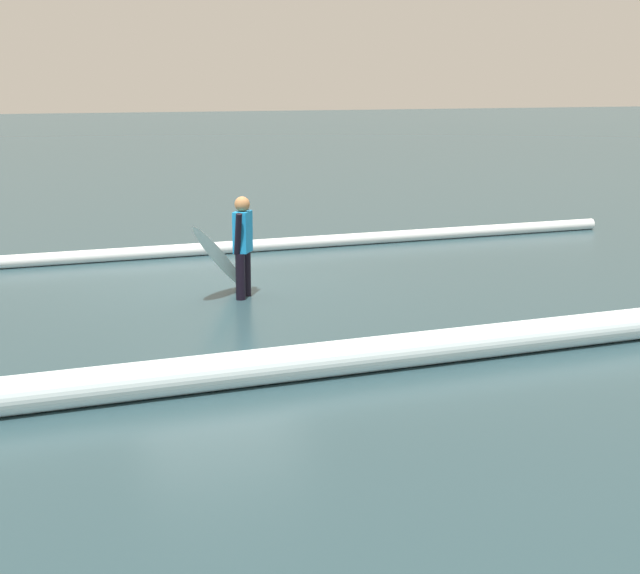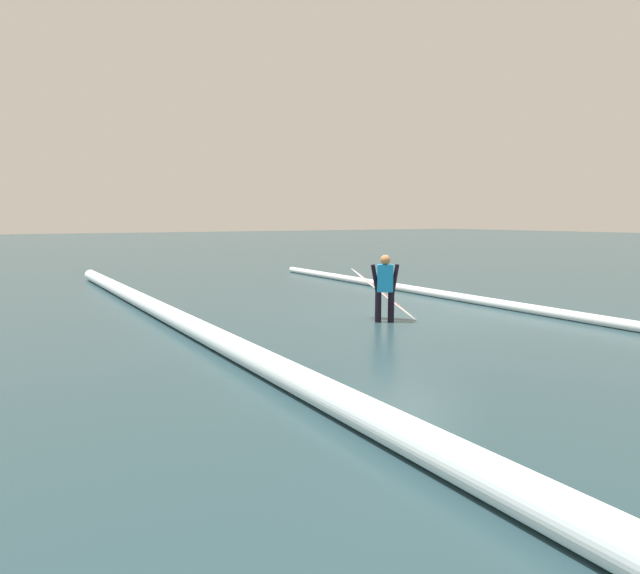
# 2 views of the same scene
# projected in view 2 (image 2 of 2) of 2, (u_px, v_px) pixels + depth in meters

# --- Properties ---
(ground_plane) EXTENTS (164.79, 164.79, 0.00)m
(ground_plane) POSITION_uv_depth(u_px,v_px,m) (406.00, 318.00, 12.24)
(ground_plane) COLOR #274249
(surfer) EXTENTS (0.36, 0.57, 1.48)m
(surfer) POSITION_uv_depth(u_px,v_px,m) (385.00, 285.00, 11.59)
(surfer) COLOR black
(surfer) RESTS_ON ground_plane
(surfboard) EXTENTS (1.24, 1.29, 1.17)m
(surfboard) POSITION_uv_depth(u_px,v_px,m) (384.00, 294.00, 11.98)
(surfboard) COLOR white
(surfboard) RESTS_ON ground_plane
(wave_crest_foreground) EXTENTS (19.64, 0.39, 0.23)m
(wave_crest_foreground) POSITION_uv_depth(u_px,v_px,m) (468.00, 299.00, 14.39)
(wave_crest_foreground) COLOR white
(wave_crest_foreground) RESTS_ON ground_plane
(wave_crest_midground) EXTENTS (22.51, 0.72, 0.38)m
(wave_crest_midground) POSITION_uv_depth(u_px,v_px,m) (191.00, 326.00, 10.31)
(wave_crest_midground) COLOR white
(wave_crest_midground) RESTS_ON ground_plane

